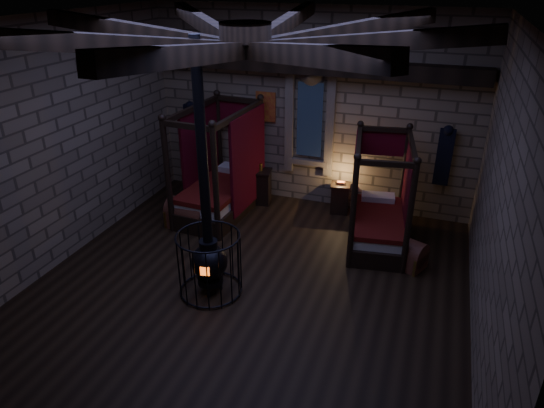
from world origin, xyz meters
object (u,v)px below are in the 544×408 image
(bed_left, at_px, (221,188))
(trunk_left, at_px, (188,215))
(trunk_right, at_px, (404,252))
(bed_right, at_px, (377,218))
(stove, at_px, (209,259))

(bed_left, distance_m, trunk_left, 0.98)
(trunk_left, relative_size, trunk_right, 1.04)
(bed_left, xyz_separation_m, trunk_right, (3.97, -0.82, -0.33))
(bed_right, xyz_separation_m, trunk_right, (0.60, -0.65, -0.27))
(trunk_left, xyz_separation_m, trunk_right, (4.32, 0.04, -0.04))
(trunk_left, height_order, stove, stove)
(trunk_left, height_order, trunk_right, trunk_left)
(trunk_right, bearing_deg, bed_left, -166.91)
(trunk_left, bearing_deg, trunk_right, 6.30)
(bed_right, relative_size, trunk_right, 2.43)
(bed_left, distance_m, trunk_right, 4.07)
(bed_left, height_order, trunk_right, bed_left)
(bed_right, relative_size, stove, 0.52)
(bed_left, distance_m, stove, 2.93)
(trunk_right, bearing_deg, stove, -121.93)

